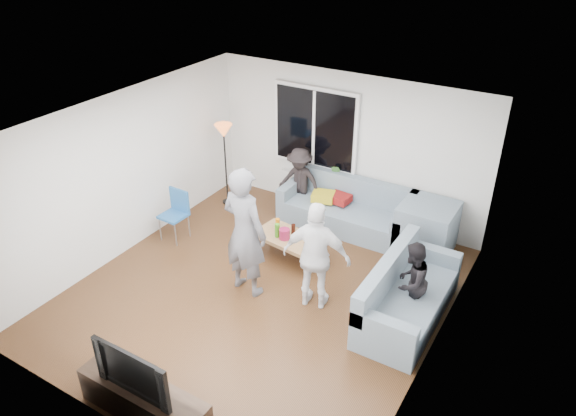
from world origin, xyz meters
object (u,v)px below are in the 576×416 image
Objects in this scene: side_chair at (173,216)px; player_left at (245,232)px; floor_lamp at (226,165)px; sofa_right_section at (409,292)px; television at (138,368)px; tv_console at (145,402)px; coffee_table at (289,247)px; spectator_back at (300,182)px; sofa_back_section at (345,206)px; spectator_right at (411,282)px; player_right at (316,257)px.

side_chair is 0.44× the size of player_left.
player_left is at bearing -47.40° from floor_lamp.
sofa_right_section is 2.39m from player_left.
floor_lamp is 4.96m from television.
floor_lamp is 0.97× the size of tv_console.
side_chair is at bearing -165.81° from coffee_table.
sofa_right_section is 4.07m from side_chair.
television is at bearing -51.46° from side_chair.
spectator_back reaches higher than television.
sofa_right_section is 3.62m from tv_console.
sofa_right_section is 2.17m from coffee_table.
side_chair is at bearing 126.25° from tv_console.
spectator_right is (1.77, -1.68, 0.16)m from sofa_back_section.
side_chair is 2.90m from player_right.
player_left reaches higher than tv_console.
side_chair is 0.74× the size of spectator_right.
player_right is (0.56, -2.10, 0.38)m from sofa_back_section.
sofa_right_section is at bearing 58.41° from television.
player_left is 1.68× the size of spectator_right.
sofa_back_section reaches higher than tv_console.
coffee_table is 0.56× the size of player_left.
player_right is 1.60× the size of television.
player_left is at bearing -96.46° from coffee_table.
television is (-1.89, -3.09, 0.15)m from spectator_right.
spectator_right is 0.92× the size of spectator_back.
player_right reaches higher than spectator_back.
floor_lamp is (0.00, 1.48, 0.35)m from side_chair.
side_chair is at bearing -90.00° from floor_lamp.
sofa_right_section is 1.82× the size of coffee_table.
player_right is at bearing -31.92° from floor_lamp.
sofa_back_section is at bearing 88.57° from tv_console.
television is (0.23, -3.46, 0.53)m from coffee_table.
spectator_right is (4.07, -1.36, -0.20)m from floor_lamp.
television is at bearing -83.81° from spectator_back.
floor_lamp is 1.23× the size of spectator_back.
side_chair is 0.85× the size of television.
side_chair is 1.52m from floor_lamp.
player_left reaches higher than side_chair.
television reaches higher than side_chair.
side_chair is (-1.95, -0.49, 0.23)m from coffee_table.
tv_console is at bearing 0.00° from television.
floor_lamp reaches higher than spectator_back.
player_left reaches higher than player_right.
spectator_back is (-0.47, 2.34, -0.35)m from player_left.
spectator_back is (-1.49, 2.13, -0.17)m from player_right.
player_right is (2.86, -1.78, 0.03)m from floor_lamp.
spectator_back is at bearing 57.47° from sofa_right_section.
sofa_back_section is 2.35m from floor_lamp.
sofa_right_section is 1.57× the size of spectator_back.
player_left is at bearing 97.95° from tv_console.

